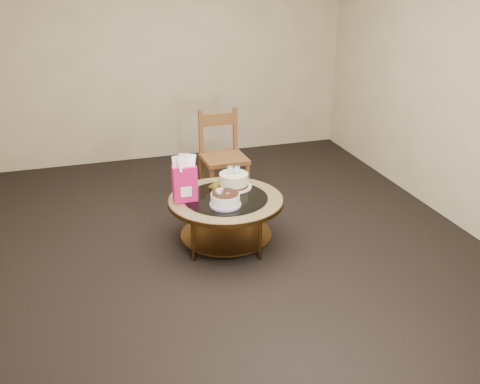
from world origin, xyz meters
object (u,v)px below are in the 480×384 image
object	(u,v)px
decorated_cake	(225,200)
cream_cake	(234,181)
gift_bag	(185,179)
dining_chair	(223,156)
coffee_table	(226,206)

from	to	relation	value
decorated_cake	cream_cake	xyz separation A→B (m)	(0.18, 0.36, 0.01)
cream_cake	gift_bag	size ratio (longest dim) A/B	0.80
decorated_cake	gift_bag	xyz separation A→B (m)	(-0.30, 0.21, 0.15)
gift_bag	cream_cake	bearing A→B (deg)	18.54
decorated_cake	dining_chair	distance (m)	1.17
decorated_cake	dining_chair	world-z (taller)	dining_chair
coffee_table	cream_cake	size ratio (longest dim) A/B	3.11
decorated_cake	gift_bag	distance (m)	0.39
gift_bag	dining_chair	world-z (taller)	dining_chair
decorated_cake	gift_bag	size ratio (longest dim) A/B	0.66
cream_cake	decorated_cake	bearing A→B (deg)	-99.20
coffee_table	dining_chair	size ratio (longest dim) A/B	1.07
coffee_table	gift_bag	bearing A→B (deg)	171.35
coffee_table	dining_chair	bearing A→B (deg)	76.02
coffee_table	gift_bag	distance (m)	0.45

